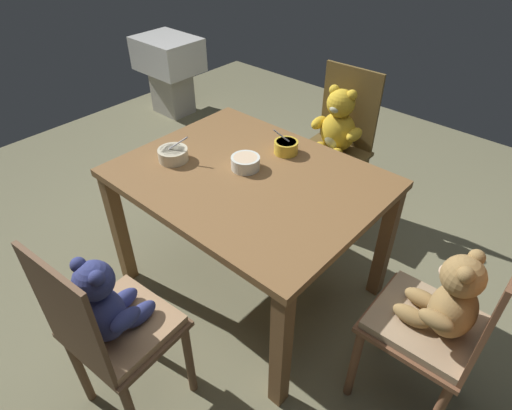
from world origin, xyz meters
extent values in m
cube|color=#777455|center=(0.00, 0.00, -0.02)|extent=(5.20, 5.20, 0.04)
cube|color=brown|center=(0.00, 0.00, 0.71)|extent=(1.19, 0.93, 0.04)
cube|color=brown|center=(-0.55, -0.42, 0.34)|extent=(0.06, 0.06, 0.69)
cube|color=brown|center=(0.55, -0.42, 0.34)|extent=(0.06, 0.06, 0.69)
cube|color=brown|center=(-0.55, 0.42, 0.34)|extent=(0.06, 0.06, 0.69)
cube|color=brown|center=(0.55, 0.42, 0.34)|extent=(0.06, 0.06, 0.69)
cube|color=brown|center=(-0.06, 0.80, 0.45)|extent=(0.42, 0.38, 0.02)
cube|color=brown|center=(-0.06, 0.98, 0.71)|extent=(0.38, 0.03, 0.49)
cylinder|color=brown|center=(-0.22, 0.64, 0.22)|extent=(0.04, 0.04, 0.44)
cylinder|color=brown|center=(0.12, 0.65, 0.22)|extent=(0.04, 0.04, 0.44)
cylinder|color=brown|center=(-0.23, 0.95, 0.22)|extent=(0.04, 0.04, 0.44)
cylinder|color=brown|center=(0.11, 0.96, 0.22)|extent=(0.04, 0.04, 0.44)
ellipsoid|color=gold|center=(-0.06, 0.87, 0.59)|extent=(0.22, 0.19, 0.25)
ellipsoid|color=beige|center=(-0.06, 0.81, 0.58)|extent=(0.12, 0.07, 0.15)
sphere|color=gold|center=(-0.06, 0.86, 0.78)|extent=(0.17, 0.17, 0.17)
ellipsoid|color=beige|center=(-0.05, 0.79, 0.77)|extent=(0.07, 0.06, 0.05)
sphere|color=gold|center=(-0.12, 0.86, 0.84)|extent=(0.06, 0.06, 0.06)
sphere|color=gold|center=(0.00, 0.87, 0.84)|extent=(0.06, 0.06, 0.06)
ellipsoid|color=gold|center=(-0.18, 0.83, 0.62)|extent=(0.07, 0.14, 0.07)
ellipsoid|color=gold|center=(0.07, 0.84, 0.62)|extent=(0.07, 0.14, 0.07)
ellipsoid|color=gold|center=(-0.11, 0.73, 0.50)|extent=(0.08, 0.17, 0.08)
ellipsoid|color=gold|center=(0.01, 0.74, 0.50)|extent=(0.08, 0.17, 0.08)
cube|color=brown|center=(0.93, -0.03, 0.45)|extent=(0.41, 0.39, 0.02)
cube|color=brown|center=(1.12, -0.02, 0.70)|extent=(0.03, 0.35, 0.48)
cylinder|color=brown|center=(0.75, 0.12, 0.22)|extent=(0.04, 0.04, 0.44)
cylinder|color=brown|center=(0.76, -0.19, 0.22)|extent=(0.04, 0.04, 0.44)
cylinder|color=brown|center=(1.10, 0.13, 0.22)|extent=(0.04, 0.04, 0.44)
cube|color=tan|center=(0.93, -0.03, 0.48)|extent=(0.38, 0.36, 0.03)
ellipsoid|color=olive|center=(1.00, -0.03, 0.61)|extent=(0.17, 0.19, 0.22)
ellipsoid|color=beige|center=(0.95, -0.03, 0.60)|extent=(0.06, 0.11, 0.13)
sphere|color=olive|center=(0.99, -0.03, 0.77)|extent=(0.15, 0.15, 0.15)
ellipsoid|color=beige|center=(0.94, -0.03, 0.76)|extent=(0.05, 0.06, 0.04)
sphere|color=olive|center=(1.00, 0.02, 0.83)|extent=(0.06, 0.06, 0.06)
sphere|color=olive|center=(1.00, -0.08, 0.83)|extent=(0.06, 0.06, 0.06)
ellipsoid|color=olive|center=(0.97, 0.08, 0.64)|extent=(0.13, 0.06, 0.06)
ellipsoid|color=olive|center=(0.98, -0.13, 0.64)|extent=(0.13, 0.06, 0.06)
ellipsoid|color=olive|center=(0.89, 0.02, 0.53)|extent=(0.14, 0.07, 0.07)
ellipsoid|color=olive|center=(0.89, -0.08, 0.53)|extent=(0.14, 0.07, 0.07)
cube|color=brown|center=(0.09, -0.80, 0.45)|extent=(0.42, 0.39, 0.02)
cube|color=brown|center=(0.10, -0.97, 0.70)|extent=(0.36, 0.05, 0.47)
cylinder|color=brown|center=(0.24, -0.64, 0.22)|extent=(0.04, 0.04, 0.44)
cylinder|color=brown|center=(-0.09, -0.66, 0.22)|extent=(0.04, 0.04, 0.44)
cylinder|color=brown|center=(-0.07, -0.96, 0.22)|extent=(0.04, 0.04, 0.44)
cube|color=tan|center=(0.09, -0.80, 0.48)|extent=(0.38, 0.36, 0.03)
ellipsoid|color=navy|center=(0.09, -0.86, 0.61)|extent=(0.20, 0.18, 0.22)
ellipsoid|color=#D8BC89|center=(0.09, -0.81, 0.60)|extent=(0.11, 0.06, 0.13)
sphere|color=navy|center=(0.09, -0.85, 0.77)|extent=(0.14, 0.14, 0.14)
ellipsoid|color=#D8BC89|center=(0.09, -0.80, 0.76)|extent=(0.06, 0.05, 0.04)
sphere|color=navy|center=(0.14, -0.86, 0.82)|extent=(0.05, 0.05, 0.05)
sphere|color=navy|center=(0.04, -0.87, 0.82)|extent=(0.05, 0.05, 0.05)
ellipsoid|color=navy|center=(0.19, -0.83, 0.64)|extent=(0.07, 0.13, 0.06)
ellipsoid|color=navy|center=(-0.02, -0.85, 0.64)|extent=(0.07, 0.13, 0.06)
ellipsoid|color=navy|center=(0.13, -0.75, 0.53)|extent=(0.08, 0.15, 0.07)
ellipsoid|color=navy|center=(0.03, -0.75, 0.53)|extent=(0.08, 0.15, 0.07)
cylinder|color=yellow|center=(0.00, 0.27, 0.76)|extent=(0.12, 0.12, 0.06)
cylinder|color=yellow|center=(0.00, 0.27, 0.73)|extent=(0.07, 0.07, 0.01)
cylinder|color=#C6B695|center=(0.00, 0.27, 0.78)|extent=(0.10, 0.10, 0.01)
cylinder|color=#BCBCC1|center=(-0.02, 0.26, 0.82)|extent=(0.08, 0.05, 0.06)
ellipsoid|color=#BCBCC1|center=(0.01, 0.28, 0.78)|extent=(0.04, 0.03, 0.01)
cylinder|color=white|center=(-0.05, 0.03, 0.76)|extent=(0.14, 0.14, 0.06)
cylinder|color=white|center=(-0.05, 0.03, 0.73)|extent=(0.08, 0.08, 0.01)
cylinder|color=beige|center=(-0.05, 0.03, 0.78)|extent=(0.11, 0.11, 0.01)
cylinder|color=beige|center=(-0.37, -0.14, 0.75)|extent=(0.14, 0.14, 0.06)
cylinder|color=beige|center=(-0.37, -0.14, 0.73)|extent=(0.08, 0.08, 0.01)
cylinder|color=beige|center=(-0.37, -0.14, 0.78)|extent=(0.12, 0.12, 0.01)
cylinder|color=#BCBCC1|center=(-0.34, -0.12, 0.82)|extent=(0.08, 0.07, 0.07)
ellipsoid|color=#BCBCC1|center=(-0.37, -0.15, 0.78)|extent=(0.04, 0.04, 0.01)
cube|color=#B7B2A8|center=(-2.05, 1.15, 0.21)|extent=(0.34, 0.26, 0.41)
cube|color=white|center=(-2.05, 1.15, 0.56)|extent=(0.56, 0.43, 0.29)
cube|color=#38383D|center=(-2.05, 1.15, 0.66)|extent=(0.45, 0.35, 0.08)
camera|label=1|loc=(1.14, -1.22, 1.83)|focal=30.24mm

